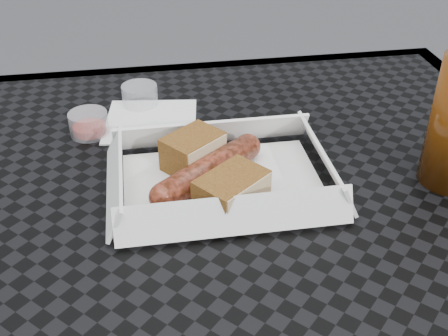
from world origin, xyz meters
name	(u,v)px	position (x,y,z in m)	size (l,w,h in m)	color
patio_table	(243,264)	(0.00, 0.00, 0.67)	(0.80, 0.80, 0.74)	black
food_tray	(223,184)	(-0.01, 0.05, 0.75)	(0.22, 0.15, 0.00)	white
bratwurst	(208,170)	(-0.03, 0.06, 0.76)	(0.14, 0.11, 0.03)	maroon
bread_near	(193,151)	(-0.04, 0.09, 0.77)	(0.07, 0.05, 0.04)	brown
bread_far	(232,191)	(-0.01, 0.01, 0.77)	(0.07, 0.05, 0.04)	brown
veg_garnish	(296,204)	(0.06, 0.00, 0.75)	(0.03, 0.03, 0.00)	#EC490A
napkin	(151,121)	(-0.09, 0.21, 0.75)	(0.12, 0.12, 0.00)	white
condiment_cup_sauce	(89,124)	(-0.17, 0.19, 0.76)	(0.05, 0.05, 0.03)	maroon
condiment_cup_empty	(140,96)	(-0.10, 0.26, 0.76)	(0.05, 0.05, 0.03)	silver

